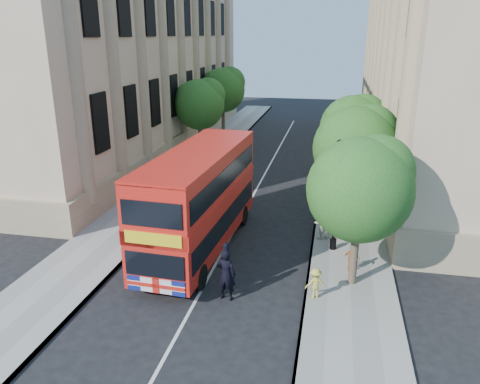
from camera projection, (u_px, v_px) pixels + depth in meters
The scene contains 17 objects.
ground at pixel (191, 310), 17.11m from camera, with size 120.00×120.00×0.00m, color black.
pavement_right at pixel (348, 219), 25.27m from camera, with size 3.50×80.00×0.12m, color gray.
pavement_left at pixel (148, 205), 27.46m from camera, with size 3.50×80.00×0.12m, color gray.
building_right at pixel (468, 42), 33.85m from camera, with size 12.00×38.00×18.00m, color tan.
building_left at pixel (115, 41), 39.11m from camera, with size 12.00×38.00×18.00m, color tan.
tree_right_near at pixel (361, 184), 17.44m from camera, with size 4.00×4.00×6.08m.
tree_right_mid at pixel (357, 144), 22.94m from camera, with size 4.20×4.20×6.37m.
tree_right_far at pixel (354, 125), 28.55m from camera, with size 4.00×4.00×6.15m.
tree_left_far at pixel (200, 102), 37.26m from camera, with size 4.00×4.00×6.30m.
tree_left_back at pixel (223, 88), 44.59m from camera, with size 4.20×4.20×6.65m.
lamp_post at pixel (336, 200), 20.91m from camera, with size 0.32×0.32×5.16m.
double_decker_bus at pixel (200, 197), 21.18m from camera, with size 3.17×10.09×4.60m.
box_van at pixel (215, 166), 30.89m from camera, with size 2.05×4.60×2.59m.
police_constable at pixel (226, 274), 17.49m from camera, with size 0.75×0.49×2.06m, color black.
woman_pedestrian at pixel (321, 223), 22.54m from camera, with size 0.78×0.61×1.61m, color beige.
child_a at pixel (352, 258), 19.50m from camera, with size 0.67×0.28×1.14m, color orange.
child_b at pixel (315, 283), 17.50m from camera, with size 0.77×0.44×1.20m, color gold.
Camera 1 is at (4.75, -14.15, 9.57)m, focal length 35.00 mm.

